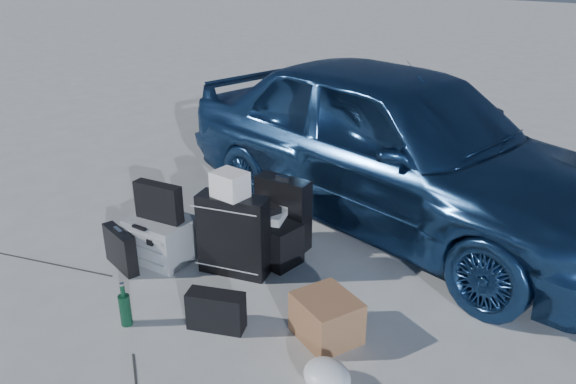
% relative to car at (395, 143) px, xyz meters
% --- Properties ---
extents(ground, '(60.00, 60.00, 0.00)m').
position_rel_car_xyz_m(ground, '(-0.62, -2.11, -0.77)').
color(ground, '#B9BAB5').
rests_on(ground, ground).
extents(car, '(4.79, 2.60, 1.55)m').
position_rel_car_xyz_m(car, '(0.00, 0.00, 0.00)').
color(car, navy).
rests_on(car, ground).
extents(pelican_case, '(0.54, 0.46, 0.37)m').
position_rel_car_xyz_m(pelican_case, '(-1.18, -1.88, -0.59)').
color(pelican_case, gray).
rests_on(pelican_case, ground).
extents(laptop_bag, '(0.44, 0.18, 0.32)m').
position_rel_car_xyz_m(laptop_bag, '(-1.17, -1.88, -0.24)').
color(laptop_bag, black).
rests_on(laptop_bag, pelican_case).
extents(briefcase, '(0.44, 0.19, 0.34)m').
position_rel_car_xyz_m(briefcase, '(-1.33, -2.19, -0.60)').
color(briefcase, black).
rests_on(briefcase, ground).
extents(suitcase_left, '(0.50, 0.21, 0.64)m').
position_rel_car_xyz_m(suitcase_left, '(-0.50, -1.07, -0.45)').
color(suitcase_left, black).
rests_on(suitcase_left, ground).
extents(suitcase_right, '(0.60, 0.36, 0.68)m').
position_rel_car_xyz_m(suitcase_right, '(-0.53, -1.68, -0.44)').
color(suitcase_right, black).
rests_on(suitcase_right, ground).
extents(white_carton, '(0.26, 0.21, 0.20)m').
position_rel_car_xyz_m(white_carton, '(-0.54, -1.68, 0.00)').
color(white_carton, silver).
rests_on(white_carton, suitcase_right).
extents(duffel_bag, '(0.73, 0.36, 0.36)m').
position_rel_car_xyz_m(duffel_bag, '(-0.54, -1.33, -0.59)').
color(duffel_bag, black).
rests_on(duffel_bag, ground).
extents(flat_box_white, '(0.48, 0.43, 0.07)m').
position_rel_car_xyz_m(flat_box_white, '(-0.54, -1.32, -0.38)').
color(flat_box_white, silver).
rests_on(flat_box_white, duffel_bag).
extents(flat_box_black, '(0.31, 0.26, 0.06)m').
position_rel_car_xyz_m(flat_box_black, '(-0.52, -1.32, -0.32)').
color(flat_box_black, black).
rests_on(flat_box_black, flat_box_white).
extents(cardboard_box, '(0.51, 0.48, 0.31)m').
position_rel_car_xyz_m(cardboard_box, '(0.53, -1.93, -0.62)').
color(cardboard_box, '#8F633E').
rests_on(cardboard_box, ground).
extents(plastic_bag, '(0.38, 0.35, 0.17)m').
position_rel_car_xyz_m(plastic_bag, '(0.81, -2.34, -0.69)').
color(plastic_bag, white).
rests_on(plastic_bag, ground).
extents(messenger_bag, '(0.42, 0.29, 0.28)m').
position_rel_car_xyz_m(messenger_bag, '(-0.13, -2.31, -0.63)').
color(messenger_bag, black).
rests_on(messenger_bag, ground).
extents(green_bottle, '(0.10, 0.10, 0.32)m').
position_rel_car_xyz_m(green_bottle, '(-0.67, -2.67, -0.61)').
color(green_bottle, black).
rests_on(green_bottle, ground).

